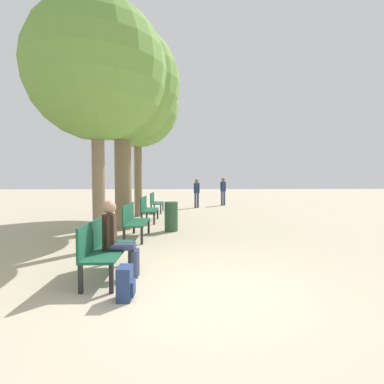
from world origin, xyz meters
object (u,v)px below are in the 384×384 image
bench_row_0 (102,245)px  pedestrian_near (197,191)px  tree_row_1 (122,85)px  bench_row_1 (133,219)px  tree_row_2 (138,107)px  person_seated (117,236)px  backpack (125,283)px  trash_bin (171,216)px  tree_row_0 (97,71)px  pedestrian_mid (223,190)px  bench_row_3 (155,201)px  bench_row_2 (147,208)px

bench_row_0 → pedestrian_near: pedestrian_near is taller
tree_row_1 → bench_row_1: bearing=-69.5°
tree_row_2 → person_seated: (0.83, -8.02, -4.03)m
backpack → trash_bin: size_ratio=0.50×
bench_row_1 → tree_row_0: 3.83m
person_seated → pedestrian_mid: size_ratio=0.77×
tree_row_0 → backpack: (1.15, -2.88, -3.87)m
trash_bin → pedestrian_near: bearing=81.2°
tree_row_0 → backpack: tree_row_0 is taller
tree_row_2 → person_seated: 9.01m
tree_row_1 → trash_bin: (1.58, -0.42, -4.20)m
person_seated → pedestrian_near: 11.85m
pedestrian_near → bench_row_0: bearing=-100.4°
pedestrian_mid → trash_bin: size_ratio=1.82×
bench_row_3 → person_seated: person_seated is taller
tree_row_0 → pedestrian_near: size_ratio=3.53×
trash_bin → tree_row_1: bearing=165.2°
trash_bin → bench_row_0: bearing=-103.0°
tree_row_1 → pedestrian_near: tree_row_1 is taller
bench_row_1 → pedestrian_mid: bearing=68.8°
tree_row_0 → pedestrian_mid: (4.38, 11.10, -3.13)m
bench_row_0 → pedestrian_near: 11.88m
bench_row_2 → backpack: bearing=-85.5°
bench_row_3 → backpack: size_ratio=3.44×
pedestrian_near → pedestrian_mid: (1.67, 1.33, 0.04)m
bench_row_1 → trash_bin: (1.00, 1.13, -0.08)m
pedestrian_near → pedestrian_mid: pedestrian_mid is taller
person_seated → pedestrian_mid: (3.55, 13.03, 0.27)m
pedestrian_near → tree_row_0: bearing=-105.5°
bench_row_0 → backpack: bench_row_0 is taller
bench_row_1 → bench_row_2: bearing=90.0°
person_seated → bench_row_0: bearing=174.5°
bench_row_3 → bench_row_0: bearing=-90.0°
person_seated → trash_bin: person_seated is taller
bench_row_1 → backpack: bench_row_1 is taller
bench_row_2 → tree_row_2: 4.51m
bench_row_0 → tree_row_0: (-0.58, 1.90, 3.56)m
bench_row_0 → trash_bin: bearing=77.0°
bench_row_2 → person_seated: person_seated is taller
bench_row_1 → bench_row_3: 6.40m
bench_row_2 → tree_row_0: bearing=-97.3°
bench_row_3 → bench_row_2: bearing=-90.0°
pedestrian_near → trash_bin: pedestrian_near is taller
person_seated → backpack: size_ratio=2.83×
tree_row_1 → bench_row_0: bearing=-83.0°
tree_row_1 → trash_bin: bearing=-14.8°
bench_row_3 → pedestrian_mid: bearing=41.9°
bench_row_0 → bench_row_2: same height
bench_row_3 → backpack: bearing=-86.9°
tree_row_1 → trash_bin: tree_row_1 is taller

